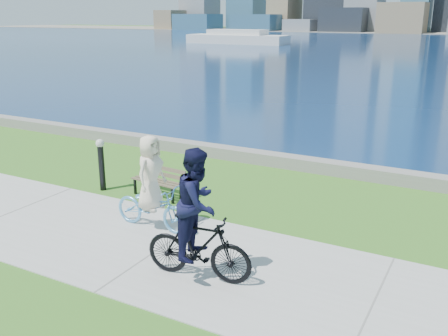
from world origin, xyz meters
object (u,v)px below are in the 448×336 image
(bollard_lamp, at_px, (101,161))
(cyclist_woman, at_px, (152,195))
(cyclist_man, at_px, (198,226))
(park_bench, at_px, (159,179))

(bollard_lamp, distance_m, cyclist_woman, 2.89)
(cyclist_man, bearing_deg, park_bench, 36.53)
(park_bench, height_order, bollard_lamp, bollard_lamp)
(park_bench, relative_size, cyclist_woman, 0.71)
(bollard_lamp, height_order, cyclist_woman, cyclist_woman)
(park_bench, bearing_deg, bollard_lamp, -162.52)
(park_bench, distance_m, bollard_lamp, 1.60)
(cyclist_woman, height_order, cyclist_man, cyclist_man)
(bollard_lamp, xyz_separation_m, cyclist_man, (4.47, -2.66, 0.21))
(park_bench, xyz_separation_m, cyclist_man, (2.93, -2.99, 0.54))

